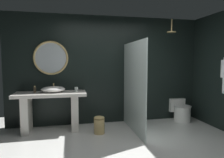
% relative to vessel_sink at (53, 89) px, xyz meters
% --- Properties ---
extents(ground_plane, '(5.76, 5.76, 0.00)m').
position_rel_vessel_sink_xyz_m(ground_plane, '(1.31, -1.56, -0.91)').
color(ground_plane, silver).
extents(back_wall_panel, '(4.80, 0.10, 2.60)m').
position_rel_vessel_sink_xyz_m(back_wall_panel, '(1.31, 0.34, 0.39)').
color(back_wall_panel, black).
rests_on(back_wall_panel, ground_plane).
extents(vanity_counter, '(1.50, 0.60, 0.84)m').
position_rel_vessel_sink_xyz_m(vanity_counter, '(-0.05, -0.03, -0.38)').
color(vanity_counter, silver).
rests_on(vanity_counter, ground_plane).
extents(vessel_sink, '(0.52, 0.42, 0.18)m').
position_rel_vessel_sink_xyz_m(vessel_sink, '(0.00, 0.00, 0.00)').
color(vessel_sink, white).
rests_on(vessel_sink, vanity_counter).
extents(tumbler_cup, '(0.08, 0.08, 0.10)m').
position_rel_vessel_sink_xyz_m(tumbler_cup, '(0.50, -0.01, -0.01)').
color(tumbler_cup, silver).
rests_on(tumbler_cup, vanity_counter).
extents(soap_dispenser, '(0.06, 0.06, 0.15)m').
position_rel_vessel_sink_xyz_m(soap_dispenser, '(-0.38, 0.00, 0.00)').
color(soap_dispenser, '#3D3323').
rests_on(soap_dispenser, vanity_counter).
extents(round_wall_mirror, '(0.78, 0.05, 0.78)m').
position_rel_vessel_sink_xyz_m(round_wall_mirror, '(-0.05, 0.25, 0.68)').
color(round_wall_mirror, tan).
extents(shower_glass_panel, '(0.02, 1.48, 1.93)m').
position_rel_vessel_sink_xyz_m(shower_glass_panel, '(1.69, -0.45, 0.06)').
color(shower_glass_panel, silver).
rests_on(shower_glass_panel, ground_plane).
extents(rain_shower_head, '(0.21, 0.21, 0.31)m').
position_rel_vessel_sink_xyz_m(rain_shower_head, '(2.71, -0.13, 1.32)').
color(rain_shower_head, tan).
extents(toilet, '(0.42, 0.58, 0.53)m').
position_rel_vessel_sink_xyz_m(toilet, '(3.13, 0.05, -0.67)').
color(toilet, white).
rests_on(toilet, ground_plane).
extents(waste_bin, '(0.23, 0.23, 0.37)m').
position_rel_vessel_sink_xyz_m(waste_bin, '(0.95, -0.43, -0.72)').
color(waste_bin, tan).
rests_on(waste_bin, ground_plane).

